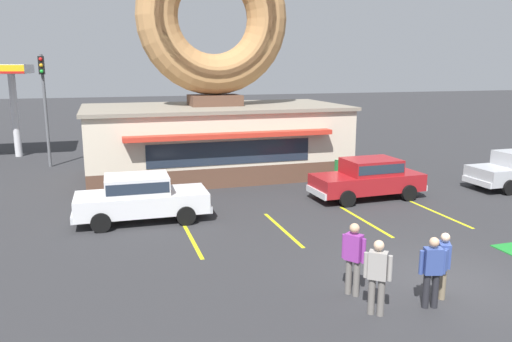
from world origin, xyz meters
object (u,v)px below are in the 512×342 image
Objects in this scene: pedestrian_blue_sweater_man at (377,274)px; traffic_light_pole at (44,96)px; pedestrian_hooded_kid at (432,269)px; pedestrian_leather_jacket_man at (443,262)px; car_red at (368,177)px; pedestrian_clipboard_woman at (353,255)px; trash_bin at (339,169)px; car_white at (140,196)px.

traffic_light_pole is at bearing 112.96° from pedestrian_blue_sweater_man.
traffic_light_pole reaches higher than pedestrian_blue_sweater_man.
pedestrian_blue_sweater_man is 1.31m from pedestrian_hooded_kid.
pedestrian_leather_jacket_man is (0.56, 0.35, -0.05)m from pedestrian_hooded_kid.
pedestrian_blue_sweater_man is at bearing -118.51° from car_red.
pedestrian_clipboard_woman is (-4.72, -7.63, 0.10)m from car_red.
pedestrian_blue_sweater_man is 1.72× the size of trash_bin.
car_white is at bearing -157.87° from trash_bin.
traffic_light_pole is at bearing 140.54° from car_red.
pedestrian_hooded_kid is 12.68m from trash_bin.
traffic_light_pole is (-13.20, 7.15, 3.21)m from trash_bin.
traffic_light_pole is (-3.86, 10.95, 2.84)m from car_white.
pedestrian_leather_jacket_man is at bearing -20.72° from pedestrian_clipboard_woman.
car_white is 10.10m from trash_bin.
car_red is 4.73× the size of trash_bin.
pedestrian_clipboard_woman is (-1.90, 0.72, 0.12)m from pedestrian_leather_jacket_man.
pedestrian_clipboard_woman is at bearing -114.86° from trash_bin.
car_white reaches higher than pedestrian_leather_jacket_man.
car_white is 10.00m from pedestrian_hooded_kid.
pedestrian_hooded_kid is (-3.38, -8.70, 0.02)m from car_red.
pedestrian_blue_sweater_man is at bearing -88.10° from pedestrian_clipboard_woman.
car_white and car_red have the same top height.
car_red is (8.96, 0.41, 0.00)m from car_white.
pedestrian_blue_sweater_man reaches higher than car_red.
car_red reaches higher than trash_bin.
pedestrian_clipboard_woman is 12.16m from trash_bin.
trash_bin is 0.17× the size of traffic_light_pole.
pedestrian_blue_sweater_man is 0.96× the size of pedestrian_clipboard_woman.
pedestrian_clipboard_woman is at bearing -121.75° from car_red.
pedestrian_blue_sweater_man is 1.89m from pedestrian_leather_jacket_man.
car_white is 10.04m from pedestrian_leather_jacket_man.
pedestrian_hooded_kid is 1.05× the size of pedestrian_leather_jacket_man.
pedestrian_hooded_kid reaches higher than car_red.
car_red is at bearing 71.32° from pedestrian_leather_jacket_man.
car_red is 2.84× the size of pedestrian_hooded_kid.
pedestrian_blue_sweater_man reaches higher than trash_bin.
pedestrian_clipboard_woman is at bearing 91.90° from pedestrian_blue_sweater_man.
pedestrian_clipboard_woman is (4.24, -7.22, 0.10)m from car_white.
car_red is 8.81m from pedestrian_leather_jacket_man.
pedestrian_hooded_kid is at bearing -56.10° from car_white.
pedestrian_hooded_kid is at bearing -63.90° from traffic_light_pole.
trash_bin is 15.36m from traffic_light_pole.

